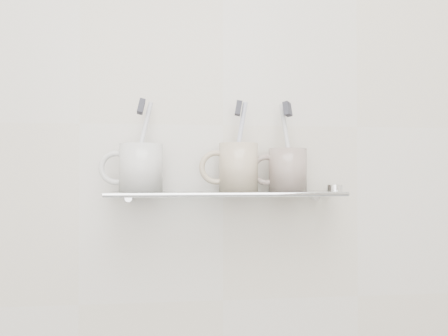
{
  "coord_description": "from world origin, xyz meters",
  "views": [
    {
      "loc": [
        -0.11,
        0.11,
        1.14
      ],
      "look_at": [
        -0.0,
        1.04,
        1.15
      ],
      "focal_mm": 35.0,
      "sensor_mm": 36.0,
      "label": 1
    }
  ],
  "objects": [
    {
      "name": "mug_right",
      "position": [
        0.14,
        1.04,
        1.15
      ],
      "size": [
        0.09,
        0.09,
        0.09
      ],
      "primitive_type": "cylinder",
      "rotation": [
        0.0,
        0.0,
        -0.08
      ],
      "color": "beige",
      "rests_on": "shelf_glass"
    },
    {
      "name": "shelf_rail",
      "position": [
        0.0,
        0.98,
        1.1
      ],
      "size": [
        0.5,
        0.01,
        0.01
      ],
      "primitive_type": "cylinder",
      "rotation": [
        0.0,
        1.57,
        0.0
      ],
      "color": "silver",
      "rests_on": "shelf_glass"
    },
    {
      "name": "bracket_right",
      "position": [
        0.21,
        1.09,
        1.09
      ],
      "size": [
        0.02,
        0.03,
        0.02
      ],
      "primitive_type": "cylinder",
      "rotation": [
        1.57,
        0.0,
        0.0
      ],
      "color": "silver",
      "rests_on": "wall_back"
    },
    {
      "name": "mug_center",
      "position": [
        0.03,
        1.04,
        1.15
      ],
      "size": [
        0.09,
        0.09,
        0.1
      ],
      "primitive_type": "cylinder",
      "rotation": [
        0.0,
        0.0,
        -0.11
      ],
      "color": "beige",
      "rests_on": "shelf_glass"
    },
    {
      "name": "mug_left_handle",
      "position": [
        -0.23,
        1.04,
        1.15
      ],
      "size": [
        0.07,
        0.01,
        0.07
      ],
      "primitive_type": "torus",
      "rotation": [
        1.57,
        0.0,
        0.0
      ],
      "color": "silver",
      "rests_on": "mug_left"
    },
    {
      "name": "bristles_right",
      "position": [
        0.14,
        1.04,
        1.28
      ],
      "size": [
        0.03,
        0.03,
        0.03
      ],
      "primitive_type": "cube",
      "rotation": [
        -0.13,
        -0.2,
        -0.61
      ],
      "color": "#2F3038",
      "rests_on": "toothbrush_right"
    },
    {
      "name": "shelf_glass",
      "position": [
        0.0,
        1.04,
        1.1
      ],
      "size": [
        0.5,
        0.12,
        0.01
      ],
      "primitive_type": "cube",
      "color": "silver",
      "rests_on": "wall_back"
    },
    {
      "name": "bristles_left",
      "position": [
        -0.18,
        1.04,
        1.28
      ],
      "size": [
        0.02,
        0.03,
        0.04
      ],
      "primitive_type": "cube",
      "rotation": [
        -0.18,
        0.22,
        0.06
      ],
      "color": "#2F3038",
      "rests_on": "toothbrush_left"
    },
    {
      "name": "wall_back",
      "position": [
        0.0,
        1.1,
        1.25
      ],
      "size": [
        2.5,
        0.0,
        2.5
      ],
      "primitive_type": "plane",
      "rotation": [
        1.57,
        0.0,
        0.0
      ],
      "color": "beige",
      "rests_on": "ground"
    },
    {
      "name": "mug_left",
      "position": [
        -0.18,
        1.04,
        1.15
      ],
      "size": [
        0.12,
        0.12,
        0.1
      ],
      "primitive_type": "cylinder",
      "rotation": [
        0.0,
        0.0,
        0.37
      ],
      "color": "silver",
      "rests_on": "shelf_glass"
    },
    {
      "name": "toothbrush_right",
      "position": [
        0.14,
        1.04,
        1.2
      ],
      "size": [
        0.03,
        0.05,
        0.19
      ],
      "primitive_type": "cylinder",
      "rotation": [
        -0.13,
        -0.2,
        -0.61
      ],
      "color": "#BBB7B4",
      "rests_on": "mug_right"
    },
    {
      "name": "toothbrush_center",
      "position": [
        0.03,
        1.04,
        1.2
      ],
      "size": [
        0.04,
        0.02,
        0.19
      ],
      "primitive_type": "cylinder",
      "rotation": [
        -0.07,
        0.16,
        -0.12
      ],
      "color": "#B0B3D2",
      "rests_on": "mug_center"
    },
    {
      "name": "toothbrush_left",
      "position": [
        -0.18,
        1.04,
        1.2
      ],
      "size": [
        0.05,
        0.05,
        0.19
      ],
      "primitive_type": "cylinder",
      "rotation": [
        -0.18,
        0.22,
        0.06
      ],
      "color": "silver",
      "rests_on": "mug_left"
    },
    {
      "name": "mug_center_handle",
      "position": [
        -0.02,
        1.04,
        1.15
      ],
      "size": [
        0.07,
        0.01,
        0.07
      ],
      "primitive_type": "torus",
      "rotation": [
        1.57,
        0.0,
        0.0
      ],
      "color": "beige",
      "rests_on": "mug_center"
    },
    {
      "name": "bracket_left",
      "position": [
        -0.21,
        1.09,
        1.09
      ],
      "size": [
        0.02,
        0.03,
        0.02
      ],
      "primitive_type": "cylinder",
      "rotation": [
        1.57,
        0.0,
        0.0
      ],
      "color": "silver",
      "rests_on": "wall_back"
    },
    {
      "name": "bristles_center",
      "position": [
        0.03,
        1.04,
        1.28
      ],
      "size": [
        0.02,
        0.02,
        0.03
      ],
      "primitive_type": "cube",
      "rotation": [
        -0.07,
        0.16,
        -0.12
      ],
      "color": "#2F3038",
      "rests_on": "toothbrush_center"
    },
    {
      "name": "mug_right_handle",
      "position": [
        0.09,
        1.04,
        1.15
      ],
      "size": [
        0.07,
        0.01,
        0.07
      ],
      "primitive_type": "torus",
      "rotation": [
        1.57,
        0.0,
        0.0
      ],
      "color": "beige",
      "rests_on": "mug_right"
    },
    {
      "name": "chrome_cap",
      "position": [
        0.24,
        1.04,
        1.11
      ],
      "size": [
        0.03,
        0.03,
        0.01
      ],
      "primitive_type": "cylinder",
      "color": "silver",
      "rests_on": "shelf_glass"
    }
  ]
}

